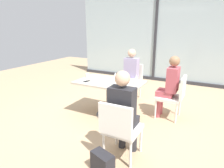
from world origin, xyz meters
name	(u,v)px	position (x,y,z in m)	size (l,w,h in m)	color
ground_plane	(110,115)	(0.00, 0.00, 0.00)	(12.00, 12.00, 0.00)	tan
window_wall_backdrop	(155,44)	(0.00, 3.20, 1.21)	(5.48, 0.10, 2.70)	#A4B7BC
dining_table_main	(110,90)	(0.00, 0.00, 0.54)	(1.32, 0.81, 0.73)	#BCB29E
chair_front_right	(120,127)	(0.80, -1.19, 0.50)	(0.46, 0.50, 0.87)	silver
chair_near_window	(132,79)	(0.00, 1.19, 0.50)	(0.46, 0.51, 0.87)	silver
chair_far_right	(174,95)	(1.19, 0.47, 0.50)	(0.50, 0.46, 0.87)	silver
person_front_right	(124,110)	(0.80, -1.08, 0.70)	(0.34, 0.39, 1.26)	#28282D
person_near_window	(130,72)	(0.00, 1.08, 0.70)	(0.34, 0.39, 1.26)	#9E93B7
person_far_right	(169,84)	(1.08, 0.47, 0.70)	(0.39, 0.34, 1.26)	#B24C56
wine_glass_0	(115,75)	(0.10, 0.05, 0.86)	(0.07, 0.07, 0.18)	silver
wine_glass_1	(114,78)	(0.17, -0.17, 0.86)	(0.07, 0.07, 0.18)	silver
wine_glass_2	(121,75)	(0.21, 0.09, 0.86)	(0.07, 0.07, 0.18)	silver
wine_glass_3	(128,78)	(0.42, -0.05, 0.86)	(0.07, 0.07, 0.18)	silver
wine_glass_4	(136,77)	(0.53, 0.09, 0.86)	(0.07, 0.07, 0.18)	silver
coffee_cup	(87,75)	(-0.58, 0.06, 0.78)	(0.08, 0.08, 0.09)	white
cell_phone_on_table	(87,81)	(-0.41, -0.21, 0.73)	(0.07, 0.14, 0.01)	black
handbag_0	(102,163)	(0.72, -1.54, 0.14)	(0.30, 0.16, 0.28)	#232328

